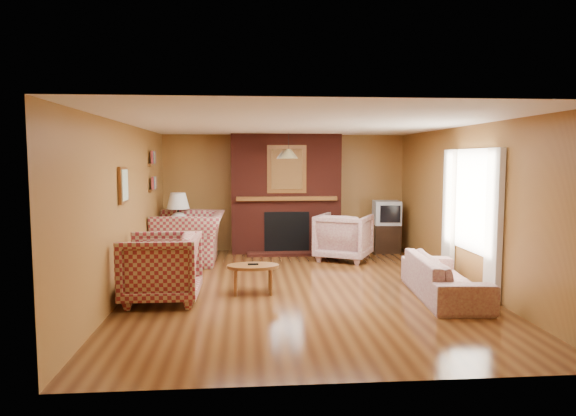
{
  "coord_description": "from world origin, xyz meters",
  "views": [
    {
      "loc": [
        -0.81,
        -7.4,
        1.9
      ],
      "look_at": [
        -0.15,
        0.6,
        1.13
      ],
      "focal_mm": 32.0,
      "sensor_mm": 36.0,
      "label": 1
    }
  ],
  "objects": [
    {
      "name": "wall_left",
      "position": [
        -2.5,
        0.0,
        1.2
      ],
      "size": [
        0.0,
        6.5,
        6.5
      ],
      "primitive_type": "plane",
      "rotation": [
        1.57,
        0.0,
        1.57
      ],
      "color": "olive",
      "rests_on": "floor"
    },
    {
      "name": "wall_right",
      "position": [
        2.5,
        0.0,
        1.2
      ],
      "size": [
        0.0,
        6.5,
        6.5
      ],
      "primitive_type": "plane",
      "rotation": [
        1.57,
        0.0,
        -1.57
      ],
      "color": "olive",
      "rests_on": "floor"
    },
    {
      "name": "crt_tv",
      "position": [
        2.05,
        2.79,
        0.81
      ],
      "size": [
        0.56,
        0.56,
        0.48
      ],
      "color": "#A0A3A8",
      "rests_on": "tv_stand"
    },
    {
      "name": "wall_front",
      "position": [
        0.0,
        -3.25,
        1.2
      ],
      "size": [
        6.5,
        0.0,
        6.5
      ],
      "primitive_type": "plane",
      "rotation": [
        -1.57,
        0.0,
        0.0
      ],
      "color": "olive",
      "rests_on": "floor"
    },
    {
      "name": "ceiling",
      "position": [
        0.0,
        0.0,
        2.4
      ],
      "size": [
        6.5,
        6.5,
        0.0
      ],
      "primitive_type": "plane",
      "rotation": [
        3.14,
        0.0,
        0.0
      ],
      "color": "white",
      "rests_on": "wall_back"
    },
    {
      "name": "coffee_table",
      "position": [
        -0.72,
        -0.24,
        0.35
      ],
      "size": [
        0.74,
        0.46,
        0.43
      ],
      "color": "brown",
      "rests_on": "floor"
    },
    {
      "name": "fireplace",
      "position": [
        0.0,
        2.98,
        1.18
      ],
      "size": [
        2.2,
        0.82,
        2.4
      ],
      "color": "#491710",
      "rests_on": "floor"
    },
    {
      "name": "table_lamp",
      "position": [
        -2.1,
        2.45,
        0.95
      ],
      "size": [
        0.43,
        0.43,
        0.71
      ],
      "color": "silver",
      "rests_on": "side_table"
    },
    {
      "name": "floor",
      "position": [
        0.0,
        0.0,
        0.0
      ],
      "size": [
        6.5,
        6.5,
        0.0
      ],
      "primitive_type": "plane",
      "color": "#47250F",
      "rests_on": "ground"
    },
    {
      "name": "botanical_print",
      "position": [
        -2.47,
        -0.3,
        1.55
      ],
      "size": [
        0.05,
        0.4,
        0.5
      ],
      "color": "brown",
      "rests_on": "wall_left"
    },
    {
      "name": "plaid_loveseat",
      "position": [
        -1.85,
        2.08,
        0.46
      ],
      "size": [
        1.25,
        1.42,
        0.92
      ],
      "primitive_type": "imported",
      "rotation": [
        0.0,
        0.0,
        -1.58
      ],
      "color": "maroon",
      "rests_on": "floor"
    },
    {
      "name": "plaid_armchair",
      "position": [
        -1.95,
        -0.57,
        0.46
      ],
      "size": [
        1.01,
        0.98,
        0.92
      ],
      "primitive_type": "imported",
      "rotation": [
        0.0,
        0.0,
        -1.58
      ],
      "color": "maroon",
      "rests_on": "floor"
    },
    {
      "name": "floral_sofa",
      "position": [
        1.9,
        -0.67,
        0.28
      ],
      "size": [
        0.91,
        1.99,
        0.56
      ],
      "primitive_type": "imported",
      "rotation": [
        0.0,
        0.0,
        1.49
      ],
      "color": "#BBB191",
      "rests_on": "floor"
    },
    {
      "name": "side_table",
      "position": [
        -2.1,
        2.45,
        0.27
      ],
      "size": [
        0.43,
        0.43,
        0.55
      ],
      "primitive_type": "cube",
      "rotation": [
        0.0,
        0.0,
        0.04
      ],
      "color": "brown",
      "rests_on": "floor"
    },
    {
      "name": "window_right",
      "position": [
        2.45,
        -0.2,
        1.13
      ],
      "size": [
        0.1,
        1.85,
        2.0
      ],
      "color": "beige",
      "rests_on": "wall_right"
    },
    {
      "name": "wall_back",
      "position": [
        0.0,
        3.25,
        1.2
      ],
      "size": [
        6.5,
        0.0,
        6.5
      ],
      "primitive_type": "plane",
      "rotation": [
        1.57,
        0.0,
        0.0
      ],
      "color": "olive",
      "rests_on": "floor"
    },
    {
      "name": "floral_armchair",
      "position": [
        1.03,
        2.06,
        0.44
      ],
      "size": [
        1.28,
        1.29,
        0.88
      ],
      "primitive_type": "imported",
      "rotation": [
        0.0,
        0.0,
        2.66
      ],
      "color": "#BBB191",
      "rests_on": "floor"
    },
    {
      "name": "pendant_light",
      "position": [
        0.0,
        2.3,
        2.0
      ],
      "size": [
        0.36,
        0.36,
        0.48
      ],
      "color": "black",
      "rests_on": "ceiling"
    },
    {
      "name": "bookshelf",
      "position": [
        -2.44,
        1.9,
        1.67
      ],
      "size": [
        0.09,
        0.55,
        0.71
      ],
      "color": "brown",
      "rests_on": "wall_left"
    },
    {
      "name": "tv_stand",
      "position": [
        2.05,
        2.8,
        0.28
      ],
      "size": [
        0.56,
        0.51,
        0.57
      ],
      "primitive_type": "cube",
      "rotation": [
        0.0,
        0.0,
        -0.07
      ],
      "color": "black",
      "rests_on": "floor"
    }
  ]
}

